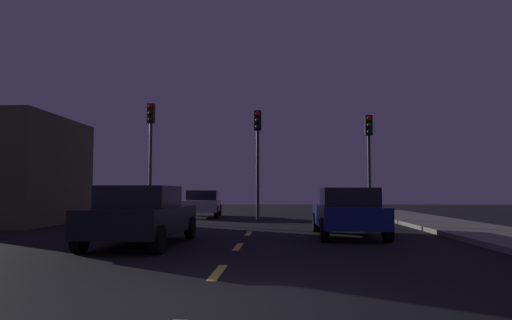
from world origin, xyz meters
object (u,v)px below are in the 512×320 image
traffic_signal_right (369,147)px  car_stopped_ahead (348,212)px  traffic_signal_center (258,144)px  traffic_signal_left (151,139)px  car_adjacent_lane (142,215)px  car_oncoming_far (202,203)px

traffic_signal_right → car_stopped_ahead: size_ratio=1.10×
traffic_signal_right → traffic_signal_center: bearing=180.0°
traffic_signal_left → car_adjacent_lane: bearing=-75.6°
traffic_signal_center → traffic_signal_right: traffic_signal_center is taller
car_stopped_ahead → car_adjacent_lane: 6.19m
traffic_signal_left → traffic_signal_right: bearing=-0.0°
traffic_signal_center → car_oncoming_far: size_ratio=1.16×
car_oncoming_far → traffic_signal_center: bearing=-54.1°
car_stopped_ahead → car_oncoming_far: size_ratio=1.00×
car_stopped_ahead → traffic_signal_left: bearing=140.4°
traffic_signal_left → car_adjacent_lane: 10.03m
car_adjacent_lane → traffic_signal_left: bearing=104.4°
car_stopped_ahead → car_adjacent_lane: car_adjacent_lane is taller
traffic_signal_left → traffic_signal_center: size_ratio=1.07×
car_oncoming_far → car_stopped_ahead: bearing=-60.3°
traffic_signal_left → traffic_signal_center: traffic_signal_left is taller
car_adjacent_lane → traffic_signal_center: bearing=74.9°
traffic_signal_right → car_oncoming_far: traffic_signal_right is taller
traffic_signal_center → car_adjacent_lane: size_ratio=1.10×
traffic_signal_right → car_stopped_ahead: bearing=-105.8°
car_adjacent_lane → car_stopped_ahead: bearing=25.6°
traffic_signal_left → car_oncoming_far: 5.63m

